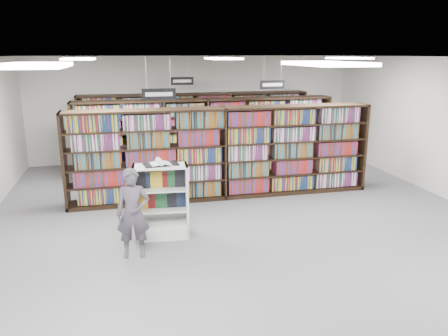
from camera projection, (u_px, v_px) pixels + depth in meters
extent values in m
plane|color=#5A5A60|center=(247.00, 229.00, 8.41)|extent=(12.00, 12.00, 0.00)
cube|color=silver|center=(249.00, 57.00, 7.59)|extent=(10.00, 12.00, 0.10)
cube|color=silver|center=(194.00, 108.00, 13.65)|extent=(10.00, 0.10, 3.20)
cube|color=black|center=(223.00, 153.00, 10.02)|extent=(7.00, 0.60, 2.10)
cube|color=maroon|center=(223.00, 153.00, 10.02)|extent=(6.88, 0.42, 1.98)
cube|color=black|center=(207.00, 137.00, 11.90)|extent=(7.00, 0.60, 2.10)
cube|color=maroon|center=(207.00, 137.00, 11.90)|extent=(6.88, 0.42, 1.98)
cube|color=black|center=(196.00, 127.00, 13.50)|extent=(7.00, 0.60, 2.10)
cube|color=maroon|center=(196.00, 127.00, 13.50)|extent=(6.88, 0.42, 1.98)
cylinder|color=#B2B2B7|center=(146.00, 73.00, 8.22)|extent=(0.01, 0.01, 0.58)
cylinder|color=#B2B2B7|center=(170.00, 73.00, 8.33)|extent=(0.01, 0.01, 0.58)
cube|color=black|center=(159.00, 94.00, 8.38)|extent=(0.65, 0.02, 0.22)
cube|color=white|center=(159.00, 94.00, 8.37)|extent=(0.52, 0.00, 0.08)
cylinder|color=#B2B2B7|center=(264.00, 68.00, 10.77)|extent=(0.01, 0.01, 0.58)
cylinder|color=#B2B2B7|center=(282.00, 68.00, 10.87)|extent=(0.01, 0.01, 0.58)
cube|color=black|center=(272.00, 85.00, 10.92)|extent=(0.65, 0.02, 0.22)
cube|color=white|center=(273.00, 85.00, 10.91)|extent=(0.52, 0.00, 0.08)
cylinder|color=#B2B2B7|center=(174.00, 67.00, 12.21)|extent=(0.01, 0.01, 0.58)
cylinder|color=#B2B2B7|center=(190.00, 66.00, 12.31)|extent=(0.01, 0.01, 0.58)
cube|color=black|center=(182.00, 81.00, 12.36)|extent=(0.65, 0.02, 0.22)
cube|color=white|center=(182.00, 81.00, 12.35)|extent=(0.52, 0.00, 0.08)
cube|color=white|center=(33.00, 65.00, 4.11)|extent=(0.60, 1.20, 0.04)
cube|color=white|center=(326.00, 64.00, 4.78)|extent=(0.60, 1.20, 0.04)
cube|color=white|center=(79.00, 59.00, 8.82)|extent=(0.60, 1.20, 0.04)
cube|color=white|center=(223.00, 59.00, 9.48)|extent=(0.60, 1.20, 0.04)
cube|color=white|center=(349.00, 58.00, 10.14)|extent=(0.60, 1.20, 0.04)
cube|color=white|center=(162.00, 229.00, 8.02)|extent=(1.00, 0.55, 0.29)
cube|color=white|center=(135.00, 203.00, 7.81)|extent=(0.07, 0.48, 1.35)
cube|color=white|center=(187.00, 200.00, 7.95)|extent=(0.07, 0.48, 1.35)
cube|color=white|center=(161.00, 198.00, 8.10)|extent=(0.97, 0.10, 1.35)
cube|color=white|center=(160.00, 166.00, 7.71)|extent=(1.00, 0.55, 0.03)
cube|color=white|center=(162.00, 209.00, 7.92)|extent=(0.92, 0.51, 0.02)
cube|color=white|center=(161.00, 189.00, 7.82)|extent=(0.92, 0.51, 0.02)
cube|color=black|center=(140.00, 181.00, 7.77)|extent=(0.20, 0.08, 0.29)
cube|color=#152139|center=(148.00, 180.00, 7.79)|extent=(0.20, 0.08, 0.29)
cube|color=gold|center=(156.00, 180.00, 7.82)|extent=(0.20, 0.08, 0.29)
cube|color=#620F11|center=(164.00, 179.00, 7.84)|extent=(0.20, 0.08, 0.29)
cube|color=#1A4E28|center=(173.00, 179.00, 7.86)|extent=(0.20, 0.08, 0.29)
cube|color=black|center=(181.00, 179.00, 7.88)|extent=(0.20, 0.08, 0.29)
cube|color=gold|center=(142.00, 201.00, 7.88)|extent=(0.22, 0.07, 0.27)
cube|color=#620F11|center=(152.00, 201.00, 7.90)|extent=(0.22, 0.07, 0.27)
cube|color=#1A4E28|center=(161.00, 201.00, 7.93)|extent=(0.22, 0.07, 0.27)
cube|color=black|center=(171.00, 200.00, 7.95)|extent=(0.22, 0.07, 0.27)
cube|color=#152139|center=(180.00, 200.00, 7.98)|extent=(0.22, 0.07, 0.27)
cube|color=black|center=(161.00, 164.00, 7.75)|extent=(0.64, 0.42, 0.01)
cube|color=white|center=(153.00, 164.00, 7.72)|extent=(0.31, 0.35, 0.05)
cube|color=white|center=(169.00, 163.00, 7.78)|extent=(0.30, 0.35, 0.07)
cylinder|color=white|center=(160.00, 161.00, 7.74)|extent=(0.14, 0.32, 0.10)
imported|color=#47414B|center=(133.00, 213.00, 7.09)|extent=(0.58, 0.41, 1.50)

